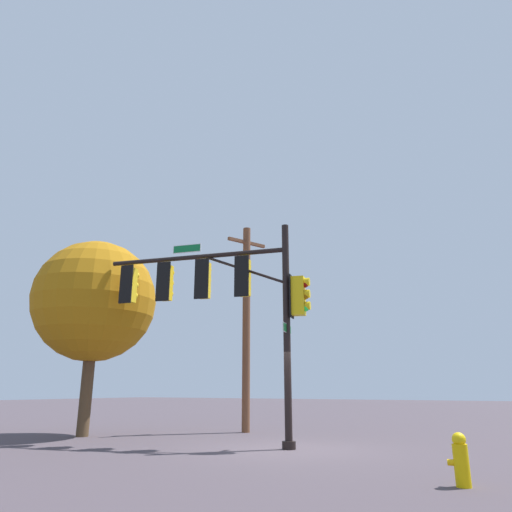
{
  "coord_description": "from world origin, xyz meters",
  "views": [
    {
      "loc": [
        -5.69,
        11.86,
        1.51
      ],
      "look_at": [
        0.78,
        0.37,
        5.27
      ],
      "focal_mm": 32.86,
      "sensor_mm": 36.0,
      "label": 1
    }
  ],
  "objects": [
    {
      "name": "utility_pole",
      "position": [
        3.5,
        -3.69,
        4.03
      ],
      "size": [
        0.8,
        1.71,
        7.82
      ],
      "color": "brown",
      "rests_on": "ground_plane"
    },
    {
      "name": "signal_pole_assembly",
      "position": [
        1.96,
        0.42,
        4.31
      ],
      "size": [
        6.3,
        1.85,
        6.19
      ],
      "color": "black",
      "rests_on": "ground_plane"
    },
    {
      "name": "tree_mid",
      "position": [
        7.42,
        0.3,
        4.53
      ],
      "size": [
        4.28,
        4.28,
        6.69
      ],
      "color": "#4F3A24",
      "rests_on": "ground_plane"
    },
    {
      "name": "fire_hydrant",
      "position": [
        -4.56,
        3.07,
        0.41
      ],
      "size": [
        0.33,
        0.24,
        0.83
      ],
      "color": "#E6BB08",
      "rests_on": "ground_plane"
    },
    {
      "name": "ground_plane",
      "position": [
        0.0,
        0.0,
        0.0
      ],
      "size": [
        120.0,
        120.0,
        0.0
      ],
      "primitive_type": "plane",
      "color": "#473D44"
    }
  ]
}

